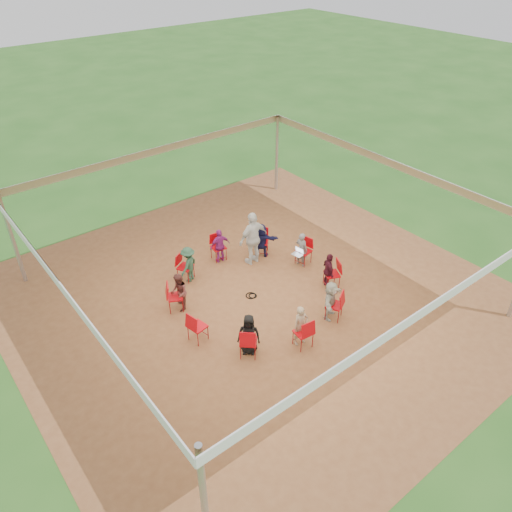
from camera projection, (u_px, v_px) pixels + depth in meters
ground at (256, 297)px, 14.53m from camera, size 80.00×80.00×0.00m
dirt_patch at (256, 297)px, 14.52m from camera, size 13.00×13.00×0.00m
tent at (256, 228)px, 13.20m from camera, size 10.33×10.33×3.00m
chair_0 at (304, 251)px, 15.72m from camera, size 0.51×0.50×0.90m
chair_1 at (262, 242)px, 16.18m from camera, size 0.61×0.61×0.90m
chair_2 at (218, 247)px, 15.91m from camera, size 0.47×0.49×0.90m
chair_3 at (185, 267)px, 15.01m from camera, size 0.58×0.59×0.90m
chair_4 at (175, 297)px, 13.84m from camera, size 0.58×0.57×0.90m
chair_5 at (198, 327)px, 12.83m from camera, size 0.51×0.50×0.90m
chair_6 at (248, 342)px, 12.37m from camera, size 0.61×0.61×0.90m
chair_7 at (303, 332)px, 12.64m from camera, size 0.47×0.49×0.90m
chair_8 at (334, 305)px, 13.54m from camera, size 0.58×0.59×0.90m
chair_9 at (332, 274)px, 14.72m from camera, size 0.58×0.57×0.90m
person_seated_0 at (302, 249)px, 15.57m from camera, size 0.35×0.47×1.16m
person_seated_1 at (262, 240)px, 16.00m from camera, size 1.06×1.03×1.16m
person_seated_2 at (220, 246)px, 15.75m from camera, size 0.72×0.43×1.16m
person_seated_3 at (188, 264)px, 14.90m from camera, size 0.83×0.69×1.16m
person_seated_4 at (179, 292)px, 13.78m from camera, size 0.53×0.65×1.16m
person_seated_5 at (249, 334)px, 12.40m from camera, size 0.63×0.62×1.16m
person_seated_6 at (301, 326)px, 12.65m from camera, size 0.45×0.33×1.16m
person_seated_7 at (330, 300)px, 13.50m from camera, size 1.13×0.87×1.16m
person_seated_8 at (328, 271)px, 14.62m from camera, size 0.60×0.76×1.16m
standing_person at (253, 238)px, 15.52m from camera, size 1.06×0.57×1.79m
cable_coil at (252, 296)px, 14.56m from camera, size 0.32×0.32×0.03m
laptop at (298, 252)px, 15.49m from camera, size 0.32×0.37×0.23m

